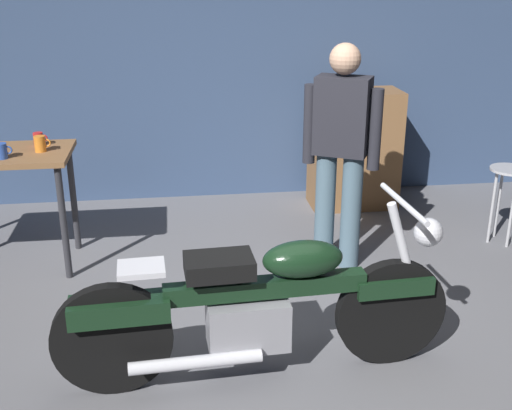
# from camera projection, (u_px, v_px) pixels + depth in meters

# --- Properties ---
(ground_plane) EXTENTS (12.00, 12.00, 0.00)m
(ground_plane) POSITION_uv_depth(u_px,v_px,m) (280.00, 344.00, 3.89)
(ground_plane) COLOR slate
(back_wall) EXTENTS (8.00, 0.12, 3.10)m
(back_wall) POSITION_uv_depth(u_px,v_px,m) (232.00, 35.00, 5.94)
(back_wall) COLOR #384C70
(back_wall) RESTS_ON ground_plane
(motorcycle) EXTENTS (2.19, 0.60, 1.00)m
(motorcycle) POSITION_uv_depth(u_px,v_px,m) (260.00, 304.00, 3.45)
(motorcycle) COLOR black
(motorcycle) RESTS_ON ground_plane
(person_standing) EXTENTS (0.51, 0.37, 1.67)m
(person_standing) POSITION_uv_depth(u_px,v_px,m) (341.00, 148.00, 4.62)
(person_standing) COLOR slate
(person_standing) RESTS_ON ground_plane
(shop_stool) EXTENTS (0.32, 0.32, 0.64)m
(shop_stool) POSITION_uv_depth(u_px,v_px,m) (508.00, 185.00, 5.16)
(shop_stool) COLOR #B2B2B7
(shop_stool) RESTS_ON ground_plane
(wooden_dresser) EXTENTS (0.80, 0.47, 1.10)m
(wooden_dresser) POSITION_uv_depth(u_px,v_px,m) (354.00, 149.00, 5.96)
(wooden_dresser) COLOR brown
(wooden_dresser) RESTS_ON ground_plane
(mug_blue_enamel) EXTENTS (0.12, 0.08, 0.11)m
(mug_blue_enamel) POSITION_uv_depth(u_px,v_px,m) (1.00, 151.00, 4.44)
(mug_blue_enamel) COLOR #2D51AD
(mug_blue_enamel) RESTS_ON workbench
(mug_orange_travel) EXTENTS (0.12, 0.08, 0.11)m
(mug_orange_travel) POSITION_uv_depth(u_px,v_px,m) (40.00, 144.00, 4.60)
(mug_orange_travel) COLOR orange
(mug_orange_travel) RESTS_ON workbench
(mug_red_diner) EXTENTS (0.10, 0.07, 0.10)m
(mug_red_diner) POSITION_uv_depth(u_px,v_px,m) (39.00, 139.00, 4.76)
(mug_red_diner) COLOR red
(mug_red_diner) RESTS_ON workbench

